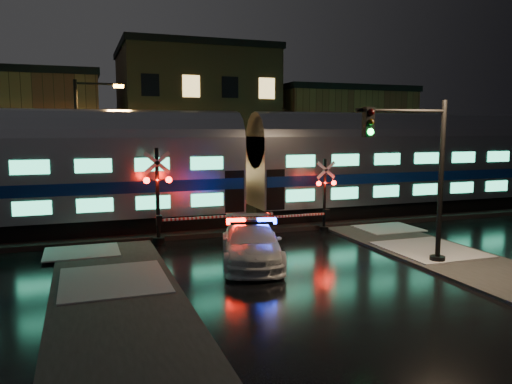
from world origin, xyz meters
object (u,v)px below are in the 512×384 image
(police_car, at_px, (251,243))
(crossing_signal_right, at_px, (319,203))
(traffic_light, at_px, (420,179))
(streetlight, at_px, (83,142))
(crossing_signal_left, at_px, (166,205))

(police_car, bearing_deg, crossing_signal_right, 55.74)
(police_car, xyz_separation_m, traffic_light, (5.82, -2.55, 2.55))
(crossing_signal_right, xyz_separation_m, streetlight, (-11.10, 6.70, 3.01))
(police_car, height_order, crossing_signal_left, crossing_signal_left)
(streetlight, bearing_deg, crossing_signal_right, -31.12)
(traffic_light, bearing_deg, streetlight, 116.39)
(crossing_signal_left, height_order, traffic_light, traffic_light)
(police_car, relative_size, traffic_light, 0.94)
(crossing_signal_right, height_order, streetlight, streetlight)
(traffic_light, xyz_separation_m, streetlight, (-11.81, 13.64, 1.19))
(crossing_signal_right, distance_m, streetlight, 13.31)
(police_car, xyz_separation_m, crossing_signal_left, (-2.59, 4.40, 1.02))
(crossing_signal_left, bearing_deg, traffic_light, -39.58)
(crossing_signal_right, xyz_separation_m, crossing_signal_left, (-7.71, 0.01, 0.28))
(crossing_signal_left, height_order, streetlight, streetlight)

